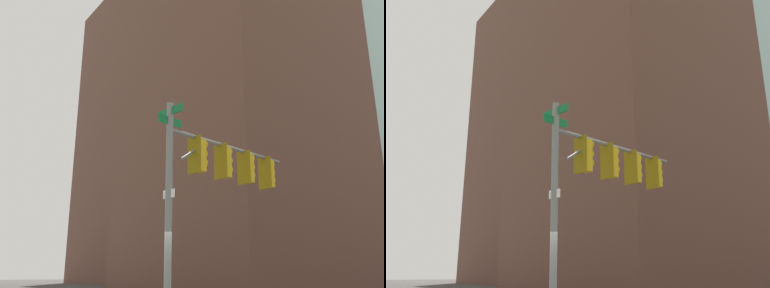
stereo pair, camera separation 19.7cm
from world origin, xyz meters
The scene contains 4 objects.
signal_pole_assembly centered at (-0.16, -1.87, 4.51)m, with size 1.44×5.84×6.25m.
building_brick_nearside centered at (17.64, -19.05, 18.97)m, with size 18.85×15.92×37.94m, color brown.
building_brick_midblock centered at (45.90, -25.29, 22.89)m, with size 20.96×14.48×45.78m, color brown.
building_glass_tower centered at (20.49, -38.11, 34.84)m, with size 22.16×30.77×69.67m, color #9EC6C1.
Camera 2 is at (-10.40, 6.57, 1.42)m, focal length 39.96 mm.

